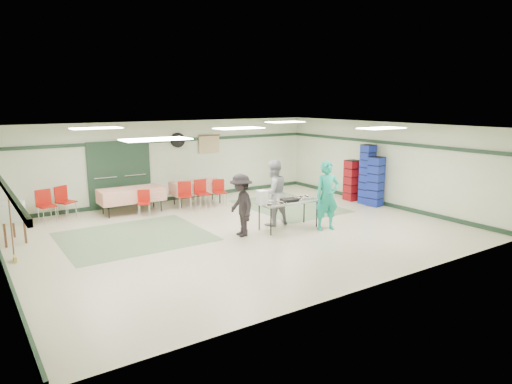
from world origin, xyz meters
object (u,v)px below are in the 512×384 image
chair_loose_b (45,202)px  broom (11,227)px  chair_b (185,193)px  chair_loose_a (64,199)px  serving_table (289,203)px  dining_table_a (197,187)px  chair_d (144,200)px  crate_stack_blue_b (376,182)px  crate_stack_red (352,180)px  chair_a (202,191)px  crate_stack_blue_a (367,175)px  volunteer_teal (327,196)px  dining_table_b (132,194)px  chair_c (219,190)px  volunteer_grey (273,193)px  volunteer_dark (241,205)px  office_printer (11,212)px  printer_table (8,217)px

chair_loose_b → broom: broom is taller
chair_b → chair_loose_a: (-3.34, 1.05, 0.03)m
serving_table → chair_loose_a: size_ratio=1.86×
dining_table_a → chair_loose_a: 4.08m
chair_d → serving_table: bearing=-28.9°
crate_stack_blue_b → chair_d: bearing=156.4°
crate_stack_red → broom: (-10.38, -0.32, 0.06)m
chair_a → crate_stack_blue_a: bearing=-25.5°
chair_loose_b → crate_stack_blue_a: 9.85m
volunteer_teal → chair_loose_a: volunteer_teal is taller
dining_table_b → chair_d: bearing=-73.7°
dining_table_a → chair_loose_a: size_ratio=1.81×
chair_c → crate_stack_blue_b: size_ratio=0.52×
broom → volunteer_grey: bearing=-17.3°
volunteer_dark → crate_stack_red: 5.56m
chair_loose_b → chair_b: bearing=-25.2°
dining_table_b → office_printer: 4.10m
chair_loose_a → broom: size_ratio=0.65×
chair_loose_a → crate_stack_blue_a: (8.70, -3.60, 0.41)m
volunteer_dark → broom: (-5.01, 1.13, -0.04)m
crate_stack_red → office_printer: size_ratio=2.65×
volunteer_teal → dining_table_a: volunteer_teal is taller
dining_table_a → chair_b: size_ratio=1.91×
volunteer_teal → crate_stack_red: 3.89m
volunteer_dark → dining_table_b: volunteer_dark is taller
serving_table → volunteer_teal: (0.80, -0.62, 0.20)m
dining_table_b → office_printer: (-3.45, -2.18, 0.38)m
serving_table → crate_stack_blue_b: crate_stack_blue_b is taller
dining_table_a → volunteer_teal: bearing=-71.1°
chair_a → crate_stack_red: bearing=-18.9°
chair_a → broom: size_ratio=0.62×
chair_loose_a → printer_table: 2.37m
chair_b → crate_stack_red: 5.67m
chair_loose_b → crate_stack_blue_b: size_ratio=0.57×
chair_c → chair_d: chair_c is taller
chair_d → dining_table_a: bearing=39.1°
chair_d → chair_a: bearing=23.7°
volunteer_dark → chair_d: 3.59m
volunteer_grey → chair_loose_a: 6.10m
volunteer_grey → printer_table: 6.61m
volunteer_dark → crate_stack_blue_a: size_ratio=0.81×
crate_stack_red → office_printer: 10.31m
crate_stack_red → chair_loose_b: bearing=163.5°
volunteer_grey → chair_a: 3.04m
serving_table → crate_stack_blue_a: bearing=15.2°
chair_a → chair_d: (-1.92, -0.02, -0.08)m
dining_table_a → office_printer: size_ratio=3.25×
dining_table_a → chair_b: (-0.70, -0.57, -0.03)m
volunteer_dark → printer_table: (-4.93, 2.65, -0.16)m
dining_table_a → chair_d: bearing=-162.6°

